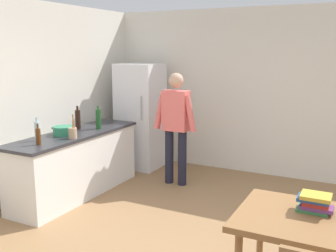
# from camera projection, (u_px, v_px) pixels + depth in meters

# --- Properties ---
(ground_plane) EXTENTS (14.00, 14.00, 0.00)m
(ground_plane) POSITION_uv_depth(u_px,v_px,m) (180.00, 252.00, 4.00)
(ground_plane) COLOR #936D47
(wall_back) EXTENTS (6.40, 0.12, 2.70)m
(wall_back) POSITION_uv_depth(u_px,v_px,m) (259.00, 92.00, 6.37)
(wall_back) COLOR silver
(wall_back) RESTS_ON ground_plane
(wall_left) EXTENTS (0.12, 5.60, 2.70)m
(wall_left) POSITION_uv_depth(u_px,v_px,m) (6.00, 103.00, 5.08)
(wall_left) COLOR silver
(wall_left) RESTS_ON ground_plane
(kitchen_counter) EXTENTS (0.64, 2.20, 0.90)m
(kitchen_counter) POSITION_uv_depth(u_px,v_px,m) (76.00, 164.00, 5.51)
(kitchen_counter) COLOR white
(kitchen_counter) RESTS_ON ground_plane
(refrigerator) EXTENTS (0.70, 0.67, 1.80)m
(refrigerator) POSITION_uv_depth(u_px,v_px,m) (140.00, 116.00, 6.78)
(refrigerator) COLOR white
(refrigerator) RESTS_ON ground_plane
(person) EXTENTS (0.70, 0.22, 1.70)m
(person) POSITION_uv_depth(u_px,v_px,m) (176.00, 121.00, 5.85)
(person) COLOR #1E1E2D
(person) RESTS_ON ground_plane
(dining_table) EXTENTS (1.40, 0.90, 0.75)m
(dining_table) POSITION_uv_depth(u_px,v_px,m) (329.00, 231.00, 2.99)
(dining_table) COLOR olive
(dining_table) RESTS_ON ground_plane
(cooking_pot) EXTENTS (0.40, 0.28, 0.12)m
(cooking_pot) POSITION_uv_depth(u_px,v_px,m) (64.00, 131.00, 5.27)
(cooking_pot) COLOR #2D845B
(cooking_pot) RESTS_ON kitchen_counter
(utensil_jar) EXTENTS (0.11, 0.11, 0.32)m
(utensil_jar) POSITION_uv_depth(u_px,v_px,m) (73.00, 133.00, 5.06)
(utensil_jar) COLOR tan
(utensil_jar) RESTS_ON kitchen_counter
(bottle_wine_dark) EXTENTS (0.08, 0.08, 0.34)m
(bottle_wine_dark) POSITION_uv_depth(u_px,v_px,m) (78.00, 119.00, 5.64)
(bottle_wine_dark) COLOR black
(bottle_wine_dark) RESTS_ON kitchen_counter
(bottle_beer_brown) EXTENTS (0.06, 0.06, 0.26)m
(bottle_beer_brown) POSITION_uv_depth(u_px,v_px,m) (38.00, 136.00, 4.72)
(bottle_beer_brown) COLOR #5B3314
(bottle_beer_brown) RESTS_ON kitchen_counter
(bottle_water_clear) EXTENTS (0.07, 0.07, 0.30)m
(bottle_water_clear) POSITION_uv_depth(u_px,v_px,m) (37.00, 131.00, 4.93)
(bottle_water_clear) COLOR silver
(bottle_water_clear) RESTS_ON kitchen_counter
(bottle_wine_green) EXTENTS (0.08, 0.08, 0.34)m
(bottle_wine_green) POSITION_uv_depth(u_px,v_px,m) (98.00, 119.00, 5.67)
(bottle_wine_green) COLOR #1E5123
(bottle_wine_green) RESTS_ON kitchen_counter
(book_stack) EXTENTS (0.28, 0.22, 0.15)m
(book_stack) POSITION_uv_depth(u_px,v_px,m) (315.00, 203.00, 3.13)
(book_stack) COLOR #387A47
(book_stack) RESTS_ON dining_table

